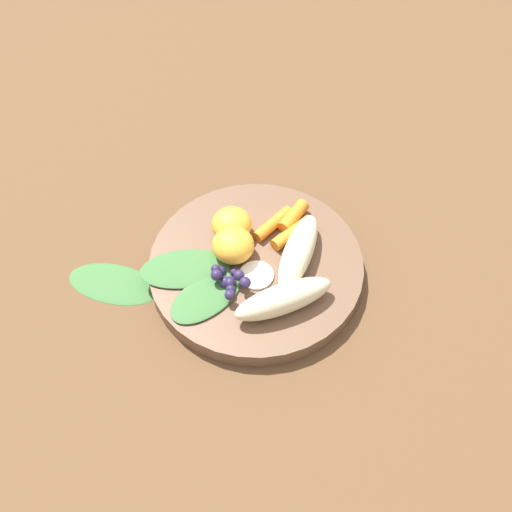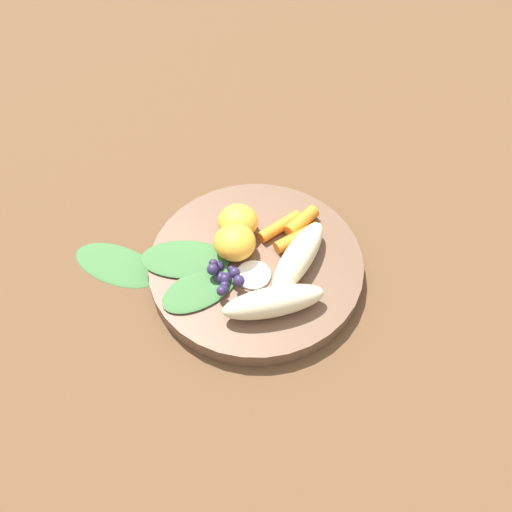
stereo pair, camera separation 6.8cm
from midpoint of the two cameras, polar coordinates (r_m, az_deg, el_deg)
The scene contains 14 objects.
ground_plane at distance 0.71m, azimuth 2.75°, elevation -1.76°, with size 2.40×2.40×0.00m, color brown.
bowl at distance 0.70m, azimuth 2.79°, elevation -1.23°, with size 0.26×0.26×0.02m, color brown.
banana_peeled_left at distance 0.68m, azimuth 7.03°, elevation -0.33°, with size 0.11×0.03×0.03m, color beige.
banana_peeled_right at distance 0.64m, azimuth 4.61°, elevation -4.74°, with size 0.11×0.03×0.03m, color beige.
orange_segment_near at distance 0.68m, azimuth 0.77°, elevation 1.15°, with size 0.05×0.05×0.04m, color #F4A833.
orange_segment_far at distance 0.70m, azimuth 0.98°, elevation 3.20°, with size 0.05×0.05×0.04m, color #F4A833.
carrot_front at distance 0.71m, azimuth 6.82°, elevation 1.60°, with size 0.02×0.02×0.06m, color orange.
carrot_mid_left at distance 0.72m, azimuth 7.18°, elevation 3.21°, with size 0.02×0.02×0.05m, color orange.
carrot_mid_right at distance 0.72m, azimuth 5.07°, elevation 2.72°, with size 0.01×0.01×0.06m, color orange.
blueberry_pile at distance 0.66m, azimuth -0.15°, elevation -2.29°, with size 0.05×0.04×0.02m.
coconut_shred_patch at distance 0.68m, azimuth 2.62°, elevation -2.06°, with size 0.04×0.04×0.00m, color white.
kale_leaf_left at distance 0.69m, azimuth -4.14°, elevation -0.49°, with size 0.11×0.06×0.01m, color #3D7038.
kale_leaf_right at distance 0.67m, azimuth -2.55°, elevation -3.39°, with size 0.09×0.05×0.01m, color #3D7038.
kale_leaf_stray at distance 0.73m, azimuth -10.88°, elevation -0.94°, with size 0.11×0.06×0.01m, color #3D7038.
Camera 2 is at (0.40, -0.11, 0.58)m, focal length 40.98 mm.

